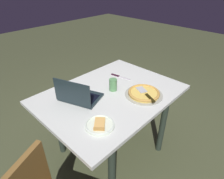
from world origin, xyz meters
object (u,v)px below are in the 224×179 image
Objects in this scene: pizza_tray at (144,93)px; dining_table at (111,102)px; pizza_plate at (100,125)px; table_knife at (119,76)px; drink_cup at (113,85)px; laptop at (78,96)px.

dining_table is at bearing -52.57° from pizza_tray.
pizza_tray is at bearing -178.66° from pizza_plate.
drink_cup reaches higher than table_knife.
table_knife is at bearing -104.87° from pizza_tray.
pizza_plate is at bearing 32.09° from table_knife.
pizza_plate is at bearing 32.65° from drink_cup.
laptop is at bearing -105.04° from pizza_plate.
drink_cup reaches higher than dining_table.
pizza_plate is at bearing 1.34° from pizza_tray.
table_knife is at bearing -147.91° from pizza_plate.
pizza_plate is 0.63× the size of pizza_tray.
drink_cup is (-0.05, -0.02, 0.16)m from dining_table.
laptop is (0.28, -0.12, 0.15)m from dining_table.
pizza_tray is 0.42m from table_knife.
dining_table is 11.27× the size of drink_cup.
table_knife is 2.02× the size of drink_cup.
drink_cup is (-0.43, -0.28, 0.05)m from pizza_plate.
pizza_tray is at bearing 75.13° from table_knife.
drink_cup is (-0.33, 0.10, 0.01)m from laptop.
drink_cup is (0.24, 0.15, 0.06)m from table_knife.
pizza_tray reaches higher than table_knife.
pizza_tray is at bearing 141.68° from laptop.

